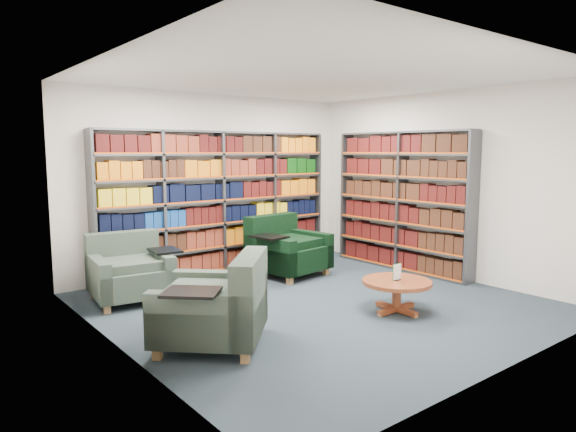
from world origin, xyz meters
TOP-DOWN VIEW (x-y plane):
  - room_shell at (0.00, 0.00)m, footprint 5.02×5.02m
  - bookshelf_back at (0.00, 2.34)m, footprint 4.00×0.28m
  - bookshelf_right at (2.34, 0.60)m, footprint 0.28×2.50m
  - chair_teal_left at (-1.79, 1.66)m, footprint 1.15×1.03m
  - chair_green_right at (0.63, 1.50)m, footprint 1.24×1.12m
  - chair_teal_front at (-1.68, -0.45)m, footprint 1.41×1.41m
  - coffee_table at (0.51, -0.84)m, footprint 0.82×0.82m

SIDE VIEW (x-z plane):
  - coffee_table at x=0.51m, z-range 0.02..0.60m
  - chair_teal_left at x=-1.79m, z-range -0.08..0.76m
  - chair_green_right at x=0.63m, z-range -0.09..0.82m
  - chair_teal_front at x=-1.68m, z-range -0.09..0.82m
  - bookshelf_back at x=0.00m, z-range 0.00..2.20m
  - bookshelf_right at x=2.34m, z-range 0.00..2.20m
  - room_shell at x=0.00m, z-range -0.01..2.81m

